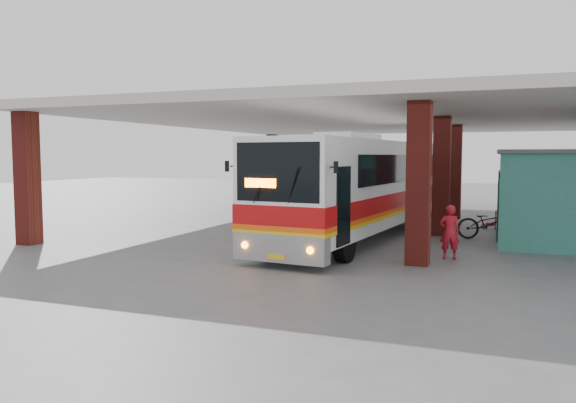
% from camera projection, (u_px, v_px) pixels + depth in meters
% --- Properties ---
extents(ground, '(90.00, 90.00, 0.00)m').
position_uv_depth(ground, '(340.00, 242.00, 18.92)').
color(ground, '#515154').
rests_on(ground, ground).
extents(brick_columns, '(20.10, 21.60, 4.35)m').
position_uv_depth(brick_columns, '(407.00, 174.00, 22.89)').
color(brick_columns, maroon).
rests_on(brick_columns, ground).
extents(canopy_roof, '(21.00, 23.00, 0.30)m').
position_uv_depth(canopy_roof, '(392.00, 119.00, 24.43)').
color(canopy_roof, beige).
rests_on(canopy_roof, brick_columns).
extents(shop_building, '(5.20, 8.20, 3.11)m').
position_uv_depth(shop_building, '(575.00, 194.00, 19.86)').
color(shop_building, '#2E7567').
rests_on(shop_building, ground).
extents(coach_bus, '(3.85, 12.71, 3.65)m').
position_uv_depth(coach_bus, '(359.00, 187.00, 19.60)').
color(coach_bus, white).
rests_on(coach_bus, ground).
extents(motorcycle, '(2.30, 1.23, 1.15)m').
position_uv_depth(motorcycle, '(489.00, 223.00, 19.60)').
color(motorcycle, black).
rests_on(motorcycle, ground).
extents(pedestrian, '(0.64, 0.51, 1.54)m').
position_uv_depth(pedestrian, '(449.00, 232.00, 15.81)').
color(pedestrian, red).
rests_on(pedestrian, ground).
extents(red_chair, '(0.39, 0.39, 0.74)m').
position_uv_depth(red_chair, '(494.00, 220.00, 22.39)').
color(red_chair, red).
rests_on(red_chair, ground).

